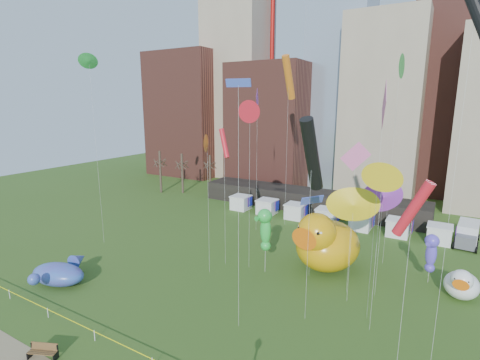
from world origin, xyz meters
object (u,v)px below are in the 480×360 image
Objects in this scene: seahorse_green at (265,226)px; box_truck at (468,233)px; park_bench at (43,351)px; whale_inflatable at (60,273)px; big_duck at (325,243)px; small_duck at (462,284)px; seahorse_purple at (431,250)px.

box_truck is at bearing 69.75° from seahorse_green.
whale_inflatable is at bearing 117.72° from park_bench.
big_duck is 6.90m from seahorse_green.
box_truck reaches higher than park_bench.
small_duck is 35.66m from park_bench.
big_duck is 2.27× the size of small_duck.
seahorse_green reaches higher than seahorse_purple.
big_duck reaches higher than small_duck.
small_duck is 1.97× the size of park_bench.
whale_inflatable is at bearing -148.81° from small_duck.
seahorse_purple is 14.98m from box_truck.
big_duck is 1.85× the size of seahorse_purple.
seahorse_purple is at bearing 16.51° from whale_inflatable.
big_duck reaches higher than seahorse_purple.
small_duck is 19.11m from seahorse_green.
seahorse_green reaches higher than park_bench.
park_bench is at bearing -52.99° from whale_inflatable.
whale_inflatable is 1.12× the size of box_truck.
small_duck is 0.60× the size of seahorse_green.
park_bench is 48.68m from box_truck.
box_truck is (13.64, 16.86, -1.78)m from big_duck.
big_duck is 1.32× the size of whale_inflatable.
seahorse_green is at bearing -127.82° from box_truck.
seahorse_green is at bearing 45.69° from park_bench.
big_duck is 1.49× the size of box_truck.
seahorse_purple is 2.41× the size of park_bench.
whale_inflatable is at bearing -120.36° from seahorse_green.
seahorse_purple is at bearing -99.34° from box_truck.
small_duck is 0.82× the size of seahorse_purple.
small_duck is (12.80, 0.69, -1.70)m from big_duck.
box_truck is at bearing 28.93° from whale_inflatable.
seahorse_green is 16.71m from seahorse_purple.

